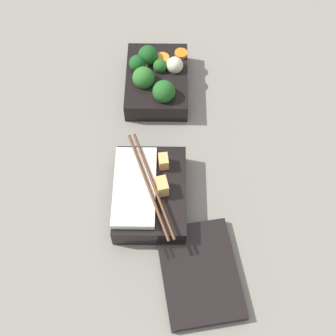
% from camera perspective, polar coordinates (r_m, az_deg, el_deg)
% --- Properties ---
extents(ground_plane, '(3.00, 3.00, 0.00)m').
position_cam_1_polar(ground_plane, '(0.89, -1.51, 3.42)').
color(ground_plane, gray).
extents(bento_tray_vegetable, '(0.17, 0.12, 0.07)m').
position_cam_1_polar(bento_tray_vegetable, '(0.94, -1.36, 10.82)').
color(bento_tray_vegetable, black).
rests_on(bento_tray_vegetable, ground_plane).
extents(bento_tray_rice, '(0.20, 0.12, 0.07)m').
position_cam_1_polar(bento_tray_rice, '(0.80, -2.37, -3.03)').
color(bento_tray_rice, black).
rests_on(bento_tray_rice, ground_plane).
extents(bento_lid, '(0.18, 0.15, 0.01)m').
position_cam_1_polar(bento_lid, '(0.76, 3.85, -12.57)').
color(bento_lid, black).
rests_on(bento_lid, ground_plane).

